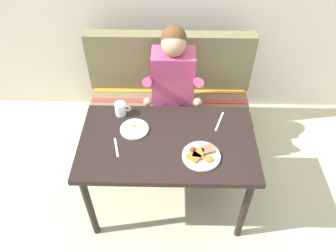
# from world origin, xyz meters

# --- Properties ---
(ground_plane) EXTENTS (8.00, 8.00, 0.00)m
(ground_plane) POSITION_xyz_m (0.00, 0.00, 0.00)
(ground_plane) COLOR beige
(table) EXTENTS (1.20, 0.70, 0.73)m
(table) POSITION_xyz_m (0.00, 0.00, 0.65)
(table) COLOR black
(table) RESTS_ON ground
(couch) EXTENTS (1.44, 0.56, 1.00)m
(couch) POSITION_xyz_m (0.00, 0.76, 0.33)
(couch) COLOR #676441
(couch) RESTS_ON ground
(person) EXTENTS (0.45, 0.61, 1.21)m
(person) POSITION_xyz_m (0.03, 0.59, 0.74)
(person) COLOR #B2426B
(person) RESTS_ON ground
(plate_breakfast) EXTENTS (0.25, 0.25, 0.05)m
(plate_breakfast) POSITION_xyz_m (0.22, -0.14, 0.74)
(plate_breakfast) COLOR white
(plate_breakfast) RESTS_ON table
(plate_eggs) EXTENTS (0.20, 0.20, 0.04)m
(plate_eggs) POSITION_xyz_m (-0.23, 0.10, 0.74)
(plate_eggs) COLOR white
(plate_eggs) RESTS_ON table
(coffee_mug) EXTENTS (0.12, 0.08, 0.10)m
(coffee_mug) POSITION_xyz_m (-0.34, 0.26, 0.78)
(coffee_mug) COLOR white
(coffee_mug) RESTS_ON table
(fork) EXTENTS (0.06, 0.17, 0.00)m
(fork) POSITION_xyz_m (-0.34, -0.07, 0.73)
(fork) COLOR silver
(fork) RESTS_ON table
(knife) EXTENTS (0.08, 0.19, 0.00)m
(knife) POSITION_xyz_m (0.37, 0.19, 0.73)
(knife) COLOR silver
(knife) RESTS_ON table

